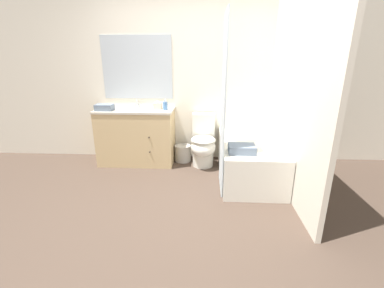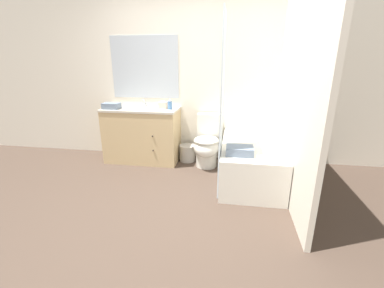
# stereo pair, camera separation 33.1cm
# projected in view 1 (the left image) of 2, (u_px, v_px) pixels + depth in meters

# --- Properties ---
(ground_plane) EXTENTS (14.00, 14.00, 0.00)m
(ground_plane) POSITION_uv_depth(u_px,v_px,m) (175.00, 208.00, 2.80)
(ground_plane) COLOR #47382D
(wall_back) EXTENTS (8.00, 0.06, 2.50)m
(wall_back) POSITION_uv_depth(u_px,v_px,m) (185.00, 79.00, 3.93)
(wall_back) COLOR silver
(wall_back) RESTS_ON ground_plane
(wall_right) EXTENTS (0.05, 2.58, 2.50)m
(wall_right) POSITION_uv_depth(u_px,v_px,m) (290.00, 85.00, 3.09)
(wall_right) COLOR silver
(wall_right) RESTS_ON ground_plane
(vanity_cabinet) EXTENTS (1.14, 0.58, 0.84)m
(vanity_cabinet) POSITION_uv_depth(u_px,v_px,m) (137.00, 136.00, 3.95)
(vanity_cabinet) COLOR tan
(vanity_cabinet) RESTS_ON ground_plane
(sink_faucet) EXTENTS (0.14, 0.12, 0.12)m
(sink_faucet) POSITION_uv_depth(u_px,v_px,m) (138.00, 105.00, 3.99)
(sink_faucet) COLOR silver
(sink_faucet) RESTS_ON vanity_cabinet
(toilet) EXTENTS (0.37, 0.63, 0.76)m
(toilet) POSITION_uv_depth(u_px,v_px,m) (203.00, 144.00, 3.85)
(toilet) COLOR silver
(toilet) RESTS_ON ground_plane
(bathtub) EXTENTS (0.76, 1.42, 0.50)m
(bathtub) POSITION_uv_depth(u_px,v_px,m) (248.00, 159.00, 3.50)
(bathtub) COLOR silver
(bathtub) RESTS_ON ground_plane
(shower_curtain) EXTENTS (0.01, 0.54, 2.03)m
(shower_curtain) POSITION_uv_depth(u_px,v_px,m) (223.00, 107.00, 2.95)
(shower_curtain) COLOR silver
(shower_curtain) RESTS_ON ground_plane
(wastebasket) EXTENTS (0.25, 0.25, 0.26)m
(wastebasket) POSITION_uv_depth(u_px,v_px,m) (183.00, 153.00, 4.07)
(wastebasket) COLOR #B7B2A8
(wastebasket) RESTS_ON ground_plane
(tissue_box) EXTENTS (0.11, 0.12, 0.12)m
(tissue_box) POSITION_uv_depth(u_px,v_px,m) (158.00, 106.00, 3.81)
(tissue_box) COLOR beige
(tissue_box) RESTS_ON vanity_cabinet
(soap_dispenser) EXTENTS (0.07, 0.07, 0.15)m
(soap_dispenser) POSITION_uv_depth(u_px,v_px,m) (165.00, 105.00, 3.74)
(soap_dispenser) COLOR #4C7AB2
(soap_dispenser) RESTS_ON vanity_cabinet
(hand_towel_folded) EXTENTS (0.24, 0.17, 0.09)m
(hand_towel_folded) POSITION_uv_depth(u_px,v_px,m) (105.00, 107.00, 3.70)
(hand_towel_folded) COLOR slate
(hand_towel_folded) RESTS_ON vanity_cabinet
(bath_towel_folded) EXTENTS (0.31, 0.23, 0.09)m
(bath_towel_folded) POSITION_uv_depth(u_px,v_px,m) (242.00, 149.00, 3.00)
(bath_towel_folded) COLOR slate
(bath_towel_folded) RESTS_ON bathtub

